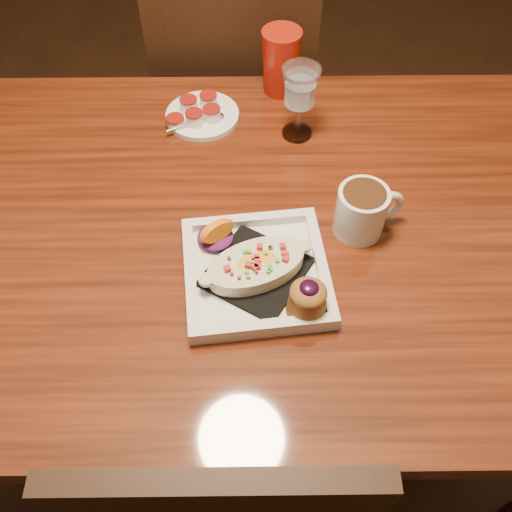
{
  "coord_description": "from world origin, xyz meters",
  "views": [
    {
      "loc": [
        0.04,
        -0.68,
        1.56
      ],
      "look_at": [
        0.05,
        -0.09,
        0.77
      ],
      "focal_mm": 40.0,
      "sensor_mm": 36.0,
      "label": 1
    }
  ],
  "objects_px": {
    "chair_far": "(236,111)",
    "coffee_mug": "(363,210)",
    "red_tumbler": "(281,62)",
    "plate": "(263,273)",
    "saucer": "(201,114)",
    "goblet": "(300,90)",
    "table": "(231,256)"
  },
  "relations": [
    {
      "from": "table",
      "to": "goblet",
      "type": "bearing_deg",
      "value": 60.69
    },
    {
      "from": "table",
      "to": "goblet",
      "type": "relative_size",
      "value": 9.43
    },
    {
      "from": "plate",
      "to": "saucer",
      "type": "distance_m",
      "value": 0.45
    },
    {
      "from": "chair_far",
      "to": "red_tumbler",
      "type": "height_order",
      "value": "chair_far"
    },
    {
      "from": "coffee_mug",
      "to": "saucer",
      "type": "distance_m",
      "value": 0.44
    },
    {
      "from": "plate",
      "to": "coffee_mug",
      "type": "xyz_separation_m",
      "value": [
        0.18,
        0.12,
        0.03
      ]
    },
    {
      "from": "goblet",
      "to": "table",
      "type": "bearing_deg",
      "value": -119.31
    },
    {
      "from": "coffee_mug",
      "to": "red_tumbler",
      "type": "height_order",
      "value": "red_tumbler"
    },
    {
      "from": "coffee_mug",
      "to": "goblet",
      "type": "height_order",
      "value": "goblet"
    },
    {
      "from": "goblet",
      "to": "saucer",
      "type": "bearing_deg",
      "value": 165.86
    },
    {
      "from": "table",
      "to": "coffee_mug",
      "type": "distance_m",
      "value": 0.28
    },
    {
      "from": "chair_far",
      "to": "table",
      "type": "bearing_deg",
      "value": 90.0
    },
    {
      "from": "table",
      "to": "plate",
      "type": "relative_size",
      "value": 5.63
    },
    {
      "from": "table",
      "to": "saucer",
      "type": "distance_m",
      "value": 0.33
    },
    {
      "from": "red_tumbler",
      "to": "chair_far",
      "type": "bearing_deg",
      "value": 115.37
    },
    {
      "from": "table",
      "to": "red_tumbler",
      "type": "height_order",
      "value": "red_tumbler"
    },
    {
      "from": "chair_far",
      "to": "coffee_mug",
      "type": "bearing_deg",
      "value": 110.46
    },
    {
      "from": "chair_far",
      "to": "red_tumbler",
      "type": "bearing_deg",
      "value": 115.37
    },
    {
      "from": "goblet",
      "to": "saucer",
      "type": "distance_m",
      "value": 0.23
    },
    {
      "from": "plate",
      "to": "goblet",
      "type": "relative_size",
      "value": 1.67
    },
    {
      "from": "coffee_mug",
      "to": "red_tumbler",
      "type": "distance_m",
      "value": 0.43
    },
    {
      "from": "saucer",
      "to": "goblet",
      "type": "bearing_deg",
      "value": -14.14
    },
    {
      "from": "table",
      "to": "coffee_mug",
      "type": "relative_size",
      "value": 11.85
    },
    {
      "from": "saucer",
      "to": "red_tumbler",
      "type": "height_order",
      "value": "red_tumbler"
    },
    {
      "from": "coffee_mug",
      "to": "saucer",
      "type": "xyz_separation_m",
      "value": [
        -0.3,
        0.31,
        -0.04
      ]
    },
    {
      "from": "goblet",
      "to": "red_tumbler",
      "type": "distance_m",
      "value": 0.16
    },
    {
      "from": "saucer",
      "to": "red_tumbler",
      "type": "xyz_separation_m",
      "value": [
        0.17,
        0.1,
        0.06
      ]
    },
    {
      "from": "coffee_mug",
      "to": "saucer",
      "type": "relative_size",
      "value": 0.8
    },
    {
      "from": "chair_far",
      "to": "red_tumbler",
      "type": "relative_size",
      "value": 6.44
    },
    {
      "from": "chair_far",
      "to": "coffee_mug",
      "type": "relative_size",
      "value": 7.34
    },
    {
      "from": "saucer",
      "to": "plate",
      "type": "bearing_deg",
      "value": -73.89
    },
    {
      "from": "goblet",
      "to": "plate",
      "type": "bearing_deg",
      "value": -101.91
    }
  ]
}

